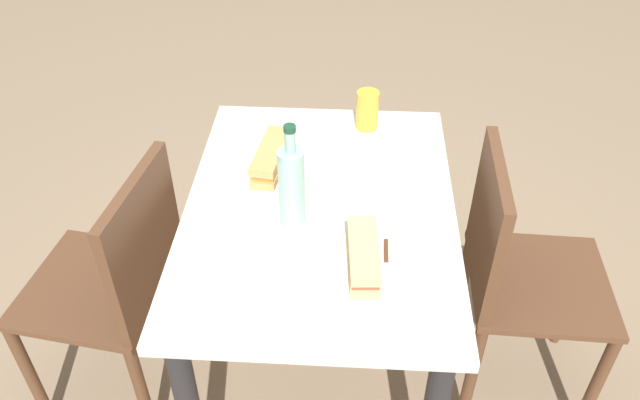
# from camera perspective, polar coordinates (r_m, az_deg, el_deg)

# --- Properties ---
(ground_plane) EXTENTS (8.00, 8.00, 0.00)m
(ground_plane) POSITION_cam_1_polar(r_m,az_deg,el_deg) (2.28, -0.00, -14.71)
(ground_plane) COLOR #8C755B
(dining_table) EXTENTS (1.00, 0.73, 0.73)m
(dining_table) POSITION_cam_1_polar(r_m,az_deg,el_deg) (1.83, -0.00, -3.64)
(dining_table) COLOR silver
(dining_table) RESTS_ON ground
(chair_far) EXTENTS (0.41, 0.41, 0.88)m
(chair_far) POSITION_cam_1_polar(r_m,az_deg,el_deg) (1.95, 16.80, -6.10)
(chair_far) COLOR brown
(chair_far) RESTS_ON ground
(chair_near) EXTENTS (0.45, 0.45, 0.88)m
(chair_near) POSITION_cam_1_polar(r_m,az_deg,el_deg) (1.93, -17.27, -6.97)
(chair_near) COLOR brown
(chair_near) RESTS_ON ground
(plate_near) EXTENTS (0.25, 0.25, 0.01)m
(plate_near) POSITION_cam_1_polar(r_m,az_deg,el_deg) (1.56, 3.81, -6.12)
(plate_near) COLOR silver
(plate_near) RESTS_ON dining_table
(baguette_sandwich_near) EXTENTS (0.22, 0.08, 0.07)m
(baguette_sandwich_near) POSITION_cam_1_polar(r_m,az_deg,el_deg) (1.53, 3.87, -5.04)
(baguette_sandwich_near) COLOR #DBB77A
(baguette_sandwich_near) RESTS_ON plate_near
(knife_near) EXTENTS (0.18, 0.01, 0.01)m
(knife_near) POSITION_cam_1_polar(r_m,az_deg,el_deg) (1.56, 5.91, -5.53)
(knife_near) COLOR silver
(knife_near) RESTS_ON plate_near
(plate_far) EXTENTS (0.25, 0.25, 0.01)m
(plate_far) POSITION_cam_1_polar(r_m,az_deg,el_deg) (1.86, -4.29, 2.75)
(plate_far) COLOR white
(plate_far) RESTS_ON dining_table
(baguette_sandwich_far) EXTENTS (0.23, 0.10, 0.07)m
(baguette_sandwich_far) POSITION_cam_1_polar(r_m,az_deg,el_deg) (1.84, -4.35, 3.78)
(baguette_sandwich_far) COLOR tan
(baguette_sandwich_far) RESTS_ON plate_far
(knife_far) EXTENTS (0.18, 0.02, 0.01)m
(knife_far) POSITION_cam_1_polar(r_m,az_deg,el_deg) (1.86, -2.58, 3.03)
(knife_far) COLOR silver
(knife_far) RESTS_ON plate_far
(water_bottle) EXTENTS (0.07, 0.07, 0.30)m
(water_bottle) POSITION_cam_1_polar(r_m,az_deg,el_deg) (1.62, -2.54, 1.30)
(water_bottle) COLOR #99C6B7
(water_bottle) RESTS_ON dining_table
(beer_glass) EXTENTS (0.07, 0.07, 0.12)m
(beer_glass) POSITION_cam_1_polar(r_m,az_deg,el_deg) (2.03, 4.23, 7.98)
(beer_glass) COLOR gold
(beer_glass) RESTS_ON dining_table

